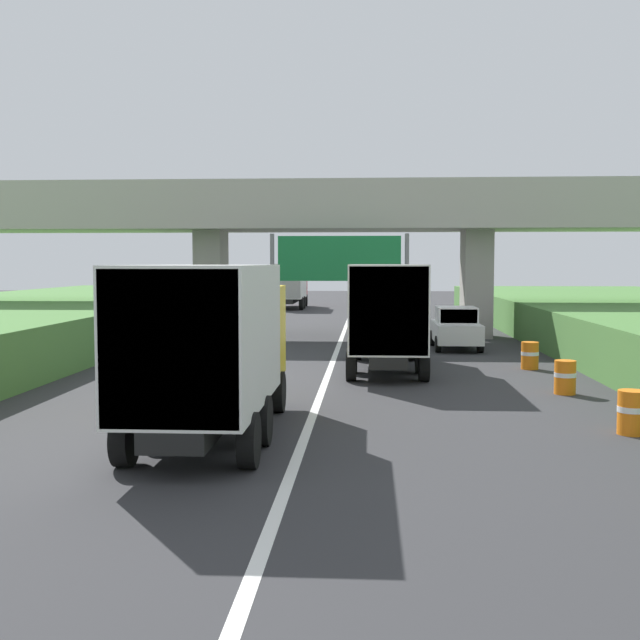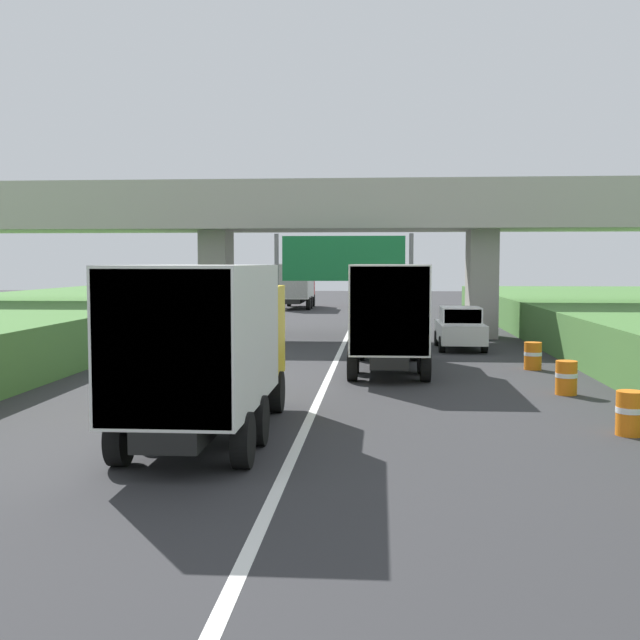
{
  "view_description": "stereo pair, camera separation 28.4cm",
  "coord_description": "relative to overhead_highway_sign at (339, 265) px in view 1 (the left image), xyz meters",
  "views": [
    {
      "loc": [
        1.28,
        0.45,
        3.47
      ],
      "look_at": [
        0.0,
        20.91,
        2.0
      ],
      "focal_mm": 44.42,
      "sensor_mm": 36.0,
      "label": 1
    },
    {
      "loc": [
        1.56,
        0.47,
        3.47
      ],
      "look_at": [
        0.0,
        20.91,
        2.0
      ],
      "focal_mm": 44.42,
      "sensor_mm": 36.0,
      "label": 2
    }
  ],
  "objects": [
    {
      "name": "lane_centre_stripe",
      "position": [
        0.0,
        -3.53,
        -3.42
      ],
      "size": [
        0.2,
        100.84,
        0.01
      ],
      "primitive_type": "cube",
      "color": "white",
      "rests_on": "ground"
    },
    {
      "name": "overpass_bridge",
      "position": [
        0.0,
        4.08,
        1.96
      ],
      "size": [
        40.0,
        4.8,
        7.23
      ],
      "color": "#ADA89E",
      "rests_on": "ground"
    },
    {
      "name": "overhead_highway_sign",
      "position": [
        0.0,
        0.0,
        0.0
      ],
      "size": [
        5.88,
        0.18,
        4.73
      ],
      "color": "slate",
      "rests_on": "ground"
    },
    {
      "name": "truck_yellow",
      "position": [
        -1.82,
        -18.13,
        -1.49
      ],
      "size": [
        2.44,
        7.3,
        3.44
      ],
      "color": "black",
      "rests_on": "ground"
    },
    {
      "name": "truck_red",
      "position": [
        -4.85,
        27.43,
        -1.49
      ],
      "size": [
        2.44,
        7.3,
        3.44
      ],
      "color": "black",
      "rests_on": "ground"
    },
    {
      "name": "truck_silver",
      "position": [
        1.82,
        -8.0,
        -1.49
      ],
      "size": [
        2.44,
        7.3,
        3.44
      ],
      "color": "black",
      "rests_on": "ground"
    },
    {
      "name": "car_white",
      "position": [
        4.79,
        -1.3,
        -2.56
      ],
      "size": [
        1.86,
        4.1,
        1.72
      ],
      "color": "silver",
      "rests_on": "ground"
    },
    {
      "name": "construction_barrel_2",
      "position": [
        6.61,
        -17.27,
        -2.96
      ],
      "size": [
        0.57,
        0.57,
        0.9
      ],
      "color": "orange",
      "rests_on": "ground"
    },
    {
      "name": "construction_barrel_3",
      "position": [
        6.48,
        -12.31,
        -2.96
      ],
      "size": [
        0.57,
        0.57,
        0.9
      ],
      "color": "orange",
      "rests_on": "ground"
    },
    {
      "name": "construction_barrel_4",
      "position": [
        6.55,
        -7.34,
        -2.96
      ],
      "size": [
        0.57,
        0.57,
        0.9
      ],
      "color": "orange",
      "rests_on": "ground"
    }
  ]
}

